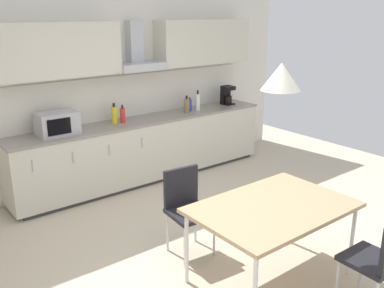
% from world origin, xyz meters
% --- Properties ---
extents(ground_plane, '(8.70, 7.30, 0.02)m').
position_xyz_m(ground_plane, '(0.00, 0.00, -0.01)').
color(ground_plane, beige).
extents(wall_back, '(6.96, 0.10, 2.68)m').
position_xyz_m(wall_back, '(0.00, 2.48, 1.34)').
color(wall_back, silver).
rests_on(wall_back, ground_plane).
extents(kitchen_counter, '(3.91, 0.61, 0.89)m').
position_xyz_m(kitchen_counter, '(0.71, 2.14, 0.45)').
color(kitchen_counter, '#333333').
rests_on(kitchen_counter, ground_plane).
extents(backsplash_tile, '(3.89, 0.02, 0.60)m').
position_xyz_m(backsplash_tile, '(0.71, 2.42, 1.19)').
color(backsplash_tile, silver).
rests_on(backsplash_tile, kitchen_counter).
extents(upper_wall_cabinets, '(3.89, 0.40, 0.66)m').
position_xyz_m(upper_wall_cabinets, '(0.71, 2.26, 1.89)').
color(upper_wall_cabinets, beige).
extents(microwave, '(0.48, 0.35, 0.28)m').
position_xyz_m(microwave, '(-0.56, 2.14, 1.03)').
color(microwave, '#ADADB2').
rests_on(microwave, kitchen_counter).
extents(coffee_maker, '(0.18, 0.19, 0.30)m').
position_xyz_m(coffee_maker, '(2.29, 2.17, 1.04)').
color(coffee_maker, black).
rests_on(coffee_maker, kitchen_counter).
extents(bottle_brown, '(0.08, 0.08, 0.26)m').
position_xyz_m(bottle_brown, '(1.41, 2.08, 1.01)').
color(bottle_brown, brown).
rests_on(bottle_brown, kitchen_counter).
extents(bottle_blue, '(0.06, 0.06, 0.20)m').
position_xyz_m(bottle_blue, '(1.53, 2.17, 0.98)').
color(bottle_blue, blue).
rests_on(bottle_blue, kitchen_counter).
extents(bottle_white, '(0.07, 0.07, 0.31)m').
position_xyz_m(bottle_white, '(1.63, 2.09, 1.03)').
color(bottle_white, white).
rests_on(bottle_white, kitchen_counter).
extents(bottle_yellow, '(0.08, 0.08, 0.28)m').
position_xyz_m(bottle_yellow, '(0.26, 2.20, 1.01)').
color(bottle_yellow, yellow).
rests_on(bottle_yellow, kitchen_counter).
extents(bottle_red, '(0.07, 0.07, 0.24)m').
position_xyz_m(bottle_red, '(0.36, 2.16, 1.00)').
color(bottle_red, red).
rests_on(bottle_red, kitchen_counter).
extents(dining_table, '(1.39, 0.95, 0.73)m').
position_xyz_m(dining_table, '(0.27, -0.64, 0.69)').
color(dining_table, tan).
rests_on(dining_table, ground_plane).
extents(chair_far_left, '(0.44, 0.44, 0.87)m').
position_xyz_m(chair_far_left, '(-0.03, 0.21, 0.53)').
color(chair_far_left, black).
rests_on(chair_far_left, ground_plane).
extents(chair_near_right, '(0.41, 0.41, 0.87)m').
position_xyz_m(chair_near_right, '(0.58, -1.50, 0.53)').
color(chair_near_right, black).
rests_on(chair_near_right, ground_plane).
extents(pendant_lamp, '(0.32, 0.32, 0.22)m').
position_xyz_m(pendant_lamp, '(0.27, -0.64, 1.86)').
color(pendant_lamp, silver).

